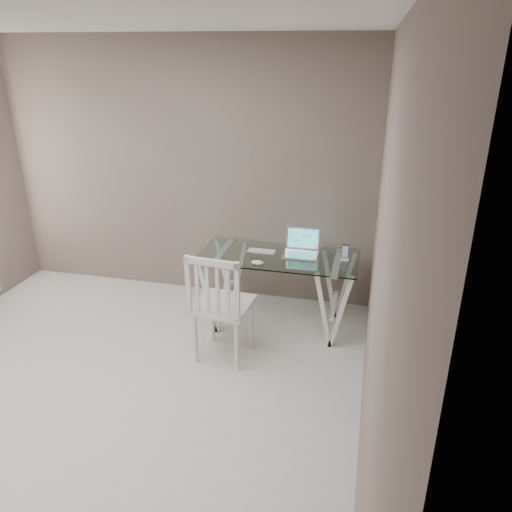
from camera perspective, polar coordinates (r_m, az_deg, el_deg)
The scene contains 7 objects.
room at distance 3.41m, azimuth -22.99°, elevation 6.41°, with size 4.50×4.52×2.71m.
desk at distance 4.87m, azimuth 2.54°, elevation -3.87°, with size 1.50×0.70×0.75m.
chair at distance 4.25m, azimuth -4.22°, elevation -5.37°, with size 0.51×0.51×1.03m.
laptop at distance 4.77m, azimuth 5.22°, elevation 0.94°, with size 0.32×0.29×0.22m.
keyboard at distance 4.81m, azimuth 0.63°, elevation 0.56°, with size 0.28×0.12×0.01m, color silver.
mouse at distance 4.52m, azimuth 0.16°, elevation -0.74°, with size 0.12×0.07×0.04m, color silver.
phone_dock at distance 4.69m, azimuth 10.12°, elevation 0.04°, with size 0.08×0.08×0.14m.
Camera 1 is at (1.93, -2.61, 2.59)m, focal length 35.00 mm.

